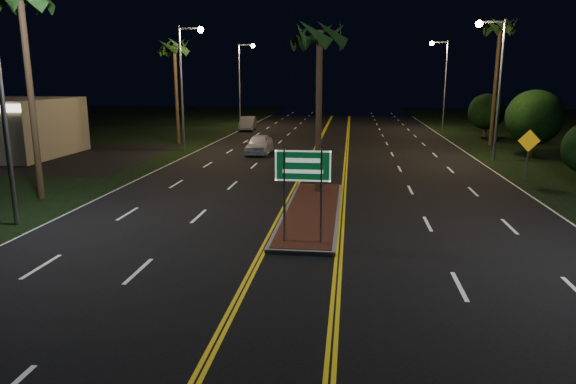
% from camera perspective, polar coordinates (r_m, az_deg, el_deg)
% --- Properties ---
extents(ground, '(120.00, 120.00, 0.00)m').
position_cam_1_polar(ground, '(14.49, 0.54, -9.57)').
color(ground, black).
rests_on(ground, ground).
extents(median_island, '(2.25, 10.25, 0.17)m').
position_cam_1_polar(median_island, '(21.08, 2.69, -2.16)').
color(median_island, gray).
rests_on(median_island, ground).
extents(highway_sign, '(1.80, 0.08, 3.20)m').
position_cam_1_polar(highway_sign, '(16.48, 1.66, 1.90)').
color(highway_sign, gray).
rests_on(highway_sign, ground).
extents(streetlight_left_near, '(1.91, 0.44, 9.00)m').
position_cam_1_polar(streetlight_left_near, '(21.13, -28.61, 11.65)').
color(streetlight_left_near, gray).
rests_on(streetlight_left_near, ground).
extents(streetlight_left_mid, '(1.91, 0.44, 9.00)m').
position_cam_1_polar(streetlight_left_mid, '(39.23, -11.27, 12.74)').
color(streetlight_left_mid, gray).
rests_on(streetlight_left_mid, ground).
extents(streetlight_left_far, '(1.91, 0.44, 9.00)m').
position_cam_1_polar(streetlight_left_far, '(58.58, -5.06, 12.85)').
color(streetlight_left_far, gray).
rests_on(streetlight_left_far, ground).
extents(streetlight_right_mid, '(1.91, 0.44, 9.00)m').
position_cam_1_polar(streetlight_right_mid, '(36.48, 21.98, 12.09)').
color(streetlight_right_mid, gray).
rests_on(streetlight_right_mid, ground).
extents(streetlight_right_far, '(1.91, 0.44, 9.00)m').
position_cam_1_polar(streetlight_right_far, '(56.07, 16.75, 12.38)').
color(streetlight_right_far, gray).
rests_on(streetlight_right_far, ground).
extents(palm_median, '(2.40, 2.40, 8.30)m').
position_cam_1_polar(palm_median, '(23.93, 3.54, 16.97)').
color(palm_median, '#382819').
rests_on(palm_median, ground).
extents(palm_left_far, '(2.40, 2.40, 8.80)m').
position_cam_1_polar(palm_left_far, '(43.78, -12.53, 15.40)').
color(palm_left_far, '#382819').
rests_on(palm_left_far, ground).
extents(palm_right_far, '(2.40, 2.40, 10.30)m').
position_cam_1_polar(palm_right_far, '(44.92, 22.51, 16.47)').
color(palm_right_far, '#382819').
rests_on(palm_right_far, ground).
extents(shrub_mid, '(3.78, 3.78, 4.62)m').
position_cam_1_polar(shrub_mid, '(39.46, 25.68, 7.47)').
color(shrub_mid, '#382819').
rests_on(shrub_mid, ground).
extents(shrub_far, '(3.24, 3.24, 3.96)m').
position_cam_1_polar(shrub_far, '(50.93, 21.19, 8.34)').
color(shrub_far, '#382819').
rests_on(shrub_far, ground).
extents(car_near, '(2.10, 4.85, 1.61)m').
position_cam_1_polar(car_near, '(37.38, -3.23, 5.51)').
color(car_near, white).
rests_on(car_near, ground).
extents(car_far, '(2.51, 5.00, 1.61)m').
position_cam_1_polar(car_far, '(54.15, -4.52, 7.73)').
color(car_far, '#B3B5BD').
rests_on(car_far, ground).
extents(warning_sign, '(1.16, 0.13, 2.78)m').
position_cam_1_polar(warning_sign, '(29.89, 25.15, 4.49)').
color(warning_sign, gray).
rests_on(warning_sign, ground).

